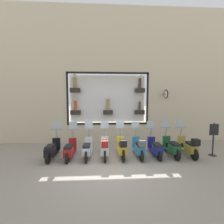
{
  "coord_description": "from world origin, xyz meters",
  "views": [
    {
      "loc": [
        -6.23,
        0.27,
        2.75
      ],
      "look_at": [
        2.17,
        -0.19,
        2.06
      ],
      "focal_mm": 24.0,
      "sensor_mm": 36.0,
      "label": 1
    }
  ],
  "objects_px": {
    "scooter_black_8": "(52,150)",
    "scooter_yellow_4": "(122,148)",
    "scooter_white_5": "(105,148)",
    "shop_sign_post": "(213,138)",
    "scooter_red_7": "(70,150)",
    "scooter_teal_3": "(139,148)",
    "scooter_navy_2": "(155,148)",
    "scooter_silver_6": "(87,149)",
    "scooter_green_1": "(172,147)",
    "scooter_olive_0": "(189,147)"
  },
  "relations": [
    {
      "from": "scooter_black_8",
      "to": "scooter_yellow_4",
      "type": "bearing_deg",
      "value": -90.89
    },
    {
      "from": "scooter_white_5",
      "to": "shop_sign_post",
      "type": "relative_size",
      "value": 1.11
    },
    {
      "from": "shop_sign_post",
      "to": "scooter_red_7",
      "type": "bearing_deg",
      "value": 89.83
    },
    {
      "from": "scooter_teal_3",
      "to": "scooter_yellow_4",
      "type": "bearing_deg",
      "value": 89.41
    },
    {
      "from": "scooter_navy_2",
      "to": "scooter_teal_3",
      "type": "xyz_separation_m",
      "value": [
        -0.06,
        0.82,
        0.05
      ]
    },
    {
      "from": "scooter_teal_3",
      "to": "scooter_white_5",
      "type": "relative_size",
      "value": 1.0
    },
    {
      "from": "scooter_teal_3",
      "to": "scooter_silver_6",
      "type": "bearing_deg",
      "value": 88.52
    },
    {
      "from": "scooter_navy_2",
      "to": "scooter_white_5",
      "type": "xyz_separation_m",
      "value": [
        -0.05,
        2.45,
        0.06
      ]
    },
    {
      "from": "scooter_teal_3",
      "to": "scooter_yellow_4",
      "type": "distance_m",
      "value": 0.82
    },
    {
      "from": "scooter_silver_6",
      "to": "scooter_green_1",
      "type": "bearing_deg",
      "value": -89.99
    },
    {
      "from": "scooter_green_1",
      "to": "scooter_navy_2",
      "type": "relative_size",
      "value": 1.01
    },
    {
      "from": "scooter_white_5",
      "to": "scooter_black_8",
      "type": "relative_size",
      "value": 1.01
    },
    {
      "from": "scooter_navy_2",
      "to": "scooter_teal_3",
      "type": "relative_size",
      "value": 1.0
    },
    {
      "from": "scooter_green_1",
      "to": "shop_sign_post",
      "type": "relative_size",
      "value": 1.11
    },
    {
      "from": "scooter_olive_0",
      "to": "scooter_green_1",
      "type": "bearing_deg",
      "value": 85.74
    },
    {
      "from": "scooter_green_1",
      "to": "scooter_teal_3",
      "type": "bearing_deg",
      "value": 92.25
    },
    {
      "from": "scooter_teal_3",
      "to": "scooter_red_7",
      "type": "xyz_separation_m",
      "value": [
        0.06,
        3.27,
        -0.06
      ]
    },
    {
      "from": "scooter_olive_0",
      "to": "scooter_silver_6",
      "type": "bearing_deg",
      "value": 89.3
    },
    {
      "from": "scooter_teal_3",
      "to": "shop_sign_post",
      "type": "height_order",
      "value": "shop_sign_post"
    },
    {
      "from": "scooter_white_5",
      "to": "shop_sign_post",
      "type": "bearing_deg",
      "value": -89.68
    },
    {
      "from": "scooter_silver_6",
      "to": "scooter_black_8",
      "type": "height_order",
      "value": "scooter_silver_6"
    },
    {
      "from": "scooter_green_1",
      "to": "scooter_teal_3",
      "type": "relative_size",
      "value": 1.0
    },
    {
      "from": "scooter_navy_2",
      "to": "scooter_yellow_4",
      "type": "bearing_deg",
      "value": 91.74
    },
    {
      "from": "scooter_teal_3",
      "to": "scooter_white_5",
      "type": "height_order",
      "value": "scooter_white_5"
    },
    {
      "from": "scooter_red_7",
      "to": "scooter_green_1",
      "type": "bearing_deg",
      "value": -89.91
    },
    {
      "from": "scooter_green_1",
      "to": "scooter_red_7",
      "type": "xyz_separation_m",
      "value": [
        -0.01,
        4.9,
        -0.03
      ]
    },
    {
      "from": "scooter_green_1",
      "to": "scooter_red_7",
      "type": "distance_m",
      "value": 4.9
    },
    {
      "from": "scooter_green_1",
      "to": "scooter_yellow_4",
      "type": "relative_size",
      "value": 1.0
    },
    {
      "from": "scooter_navy_2",
      "to": "scooter_red_7",
      "type": "relative_size",
      "value": 1.0
    },
    {
      "from": "scooter_silver_6",
      "to": "scooter_white_5",
      "type": "bearing_deg",
      "value": -94.08
    },
    {
      "from": "scooter_olive_0",
      "to": "scooter_teal_3",
      "type": "xyz_separation_m",
      "value": [
        -0.0,
        2.45,
        -0.01
      ]
    },
    {
      "from": "scooter_green_1",
      "to": "shop_sign_post",
      "type": "xyz_separation_m",
      "value": [
        -0.03,
        -2.07,
        0.43
      ]
    },
    {
      "from": "scooter_yellow_4",
      "to": "shop_sign_post",
      "type": "relative_size",
      "value": 1.11
    },
    {
      "from": "scooter_silver_6",
      "to": "scooter_yellow_4",
      "type": "bearing_deg",
      "value": -91.93
    },
    {
      "from": "scooter_green_1",
      "to": "scooter_navy_2",
      "type": "height_order",
      "value": "scooter_green_1"
    },
    {
      "from": "scooter_yellow_4",
      "to": "scooter_black_8",
      "type": "relative_size",
      "value": 1.01
    },
    {
      "from": "scooter_silver_6",
      "to": "scooter_red_7",
      "type": "bearing_deg",
      "value": 90.49
    },
    {
      "from": "scooter_white_5",
      "to": "scooter_red_7",
      "type": "height_order",
      "value": "scooter_white_5"
    },
    {
      "from": "scooter_black_8",
      "to": "shop_sign_post",
      "type": "relative_size",
      "value": 1.1
    },
    {
      "from": "scooter_green_1",
      "to": "scooter_white_5",
      "type": "distance_m",
      "value": 3.27
    },
    {
      "from": "scooter_white_5",
      "to": "scooter_red_7",
      "type": "xyz_separation_m",
      "value": [
        0.05,
        1.63,
        -0.07
      ]
    },
    {
      "from": "scooter_white_5",
      "to": "scooter_green_1",
      "type": "bearing_deg",
      "value": -88.97
    },
    {
      "from": "scooter_white_5",
      "to": "scooter_red_7",
      "type": "bearing_deg",
      "value": 88.2
    },
    {
      "from": "scooter_olive_0",
      "to": "scooter_yellow_4",
      "type": "xyz_separation_m",
      "value": [
        0.01,
        3.27,
        0.01
      ]
    },
    {
      "from": "scooter_green_1",
      "to": "scooter_silver_6",
      "type": "distance_m",
      "value": 4.08
    },
    {
      "from": "scooter_silver_6",
      "to": "scooter_teal_3",
      "type": "bearing_deg",
      "value": -91.48
    },
    {
      "from": "scooter_yellow_4",
      "to": "scooter_silver_6",
      "type": "bearing_deg",
      "value": 88.07
    },
    {
      "from": "scooter_green_1",
      "to": "scooter_black_8",
      "type": "height_order",
      "value": "scooter_green_1"
    },
    {
      "from": "scooter_red_7",
      "to": "scooter_olive_0",
      "type": "bearing_deg",
      "value": -90.53
    },
    {
      "from": "scooter_silver_6",
      "to": "scooter_olive_0",
      "type": "bearing_deg",
      "value": -90.7
    }
  ]
}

